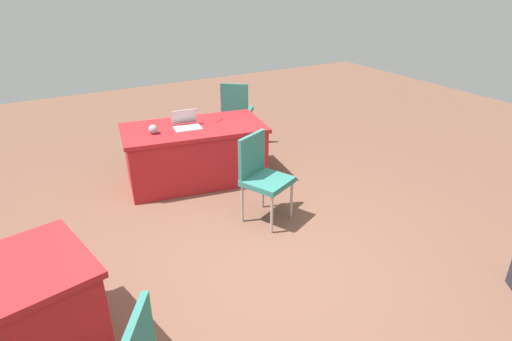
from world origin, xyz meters
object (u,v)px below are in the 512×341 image
yarn_ball (153,129)px  table_foreground (195,153)px  chair_aisle (236,108)px  chair_tucked_right (262,173)px  laptop_silver (187,124)px  scissors_red (219,120)px

yarn_ball → table_foreground: bearing=-178.5°
table_foreground → chair_aisle: 1.48m
chair_aisle → table_foreground: bearing=-98.8°
table_foreground → chair_aisle: (-1.10, -0.98, 0.18)m
chair_tucked_right → laptop_silver: chair_tucked_right is taller
chair_aisle → laptop_silver: chair_aisle is taller
chair_tucked_right → scissors_red: (-0.13, -1.29, 0.19)m
chair_tucked_right → yarn_ball: 1.46m
chair_tucked_right → laptop_silver: (0.34, -1.23, 0.23)m
table_foreground → chair_tucked_right: bearing=101.6°
laptop_silver → chair_tucked_right: bearing=112.3°
chair_tucked_right → chair_aisle: chair_aisle is taller
table_foreground → chair_aisle: size_ratio=1.96×
table_foreground → chair_tucked_right: 1.28m
scissors_red → yarn_ball: bearing=-38.8°
table_foreground → yarn_ball: bearing=1.5°
table_foreground → yarn_ball: yarn_ball is taller
chair_tucked_right → scissors_red: size_ratio=5.25×
chair_tucked_right → yarn_ball: size_ratio=8.65×
table_foreground → chair_tucked_right: chair_tucked_right is taller
chair_tucked_right → chair_aisle: (-0.84, -2.21, 0.00)m
table_foreground → laptop_silver: 0.41m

